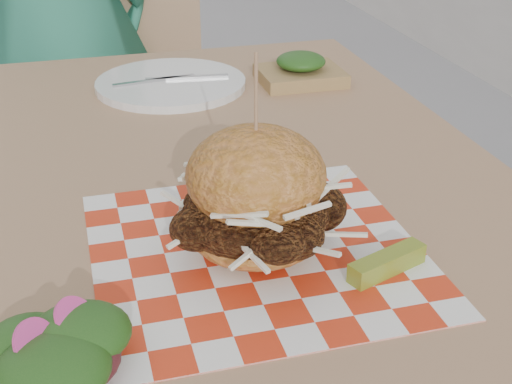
{
  "coord_description": "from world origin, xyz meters",
  "views": [
    {
      "loc": [
        -0.05,
        -0.96,
        1.18
      ],
      "look_at": [
        0.13,
        -0.31,
        0.82
      ],
      "focal_mm": 50.0,
      "sensor_mm": 36.0,
      "label": 1
    }
  ],
  "objects_px": {
    "patio_chair": "(138,73)",
    "patio_table": "(217,225)",
    "diner": "(54,1)",
    "sandwich": "(256,200)"
  },
  "relations": [
    {
      "from": "patio_chair",
      "to": "sandwich",
      "type": "relative_size",
      "value": 4.19
    },
    {
      "from": "diner",
      "to": "patio_chair",
      "type": "height_order",
      "value": "diner"
    },
    {
      "from": "patio_chair",
      "to": "sandwich",
      "type": "distance_m",
      "value": 1.32
    },
    {
      "from": "patio_chair",
      "to": "patio_table",
      "type": "bearing_deg",
      "value": -82.98
    },
    {
      "from": "patio_table",
      "to": "patio_chair",
      "type": "xyz_separation_m",
      "value": [
        0.01,
        1.09,
        -0.12
      ]
    },
    {
      "from": "patio_table",
      "to": "patio_chair",
      "type": "distance_m",
      "value": 1.1
    },
    {
      "from": "patio_table",
      "to": "patio_chair",
      "type": "height_order",
      "value": "patio_chair"
    },
    {
      "from": "diner",
      "to": "patio_chair",
      "type": "relative_size",
      "value": 1.62
    },
    {
      "from": "patio_table",
      "to": "diner",
      "type": "bearing_deg",
      "value": 99.98
    },
    {
      "from": "diner",
      "to": "patio_table",
      "type": "xyz_separation_m",
      "value": [
        0.19,
        -1.07,
        -0.1
      ]
    }
  ]
}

